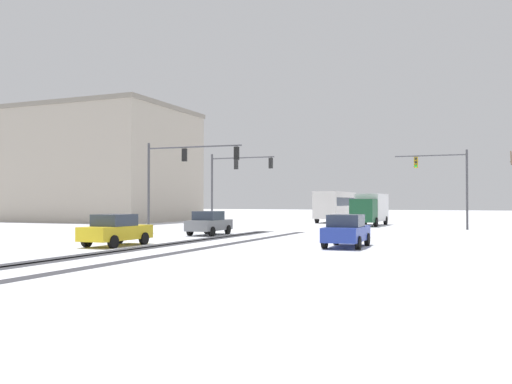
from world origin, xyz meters
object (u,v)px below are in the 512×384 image
Objects in this scene: traffic_signal_far_left at (233,175)px; car_blue_second at (346,231)px; traffic_signal_far_right at (447,176)px; traffic_signal_near_left at (180,167)px; office_building_far_left_block at (99,165)px; bus_oncoming at (336,204)px; car_grey_lead at (209,223)px; car_yellow_cab_third at (116,230)px; box_truck_delivery at (370,208)px.

traffic_signal_far_left is 1.57× the size of car_blue_second.
traffic_signal_far_right reaches higher than car_blue_second.
office_building_far_left_block reaches higher than traffic_signal_near_left.
traffic_signal_far_right is at bearing -46.10° from bus_oncoming.
car_grey_lead and car_yellow_cab_third have the same top height.
traffic_signal_far_left is 20.93m from car_yellow_cab_third.
car_blue_second is 0.20× the size of office_building_far_left_block.
bus_oncoming is (4.91, 16.99, -2.65)m from traffic_signal_far_left.
bus_oncoming is (4.43, 26.87, -2.70)m from traffic_signal_near_left.
office_building_far_left_block is at bearing -165.37° from bus_oncoming.
office_building_far_left_block reaches higher than car_blue_second.
box_truck_delivery is (5.37, -8.08, -0.36)m from bus_oncoming.
bus_oncoming is at bearing 86.87° from car_yellow_cab_third.
traffic_signal_far_right reaches higher than car_grey_lead.
traffic_signal_near_left is 21.41m from box_truck_delivery.
bus_oncoming is at bearing 133.90° from traffic_signal_far_right.
box_truck_delivery is (-7.20, 4.98, -2.78)m from traffic_signal_far_right.
bus_oncoming is 9.71m from box_truck_delivery.
car_yellow_cab_third is 39.79m from office_building_far_left_block.
traffic_signal_near_left reaches higher than car_yellow_cab_third.
traffic_signal_far_right is at bearing 80.19° from car_blue_second.
car_yellow_cab_third is at bearing -77.21° from traffic_signal_near_left.
traffic_signal_near_left is 1.12× the size of traffic_signal_far_left.
traffic_signal_far_right is 1.57× the size of car_grey_lead.
car_yellow_cab_third is (-14.61, -24.31, -3.59)m from traffic_signal_far_right.
traffic_signal_near_left is 4.63m from car_grey_lead.
office_building_far_left_block is at bearing 139.07° from traffic_signal_near_left.
traffic_signal_far_right is at bearing 12.67° from traffic_signal_far_left.
bus_oncoming is 28.52m from office_building_far_left_block.
box_truck_delivery is at bearing 145.34° from traffic_signal_far_right.
traffic_signal_far_right is 0.87× the size of box_truck_delivery.
bus_oncoming reaches higher than box_truck_delivery.
traffic_signal_near_left and traffic_signal_far_left have the same top height.
car_yellow_cab_third is at bearing -161.33° from car_blue_second.
traffic_signal_far_left is 11.38m from car_grey_lead.
box_truck_delivery is at bearing -1.71° from office_building_far_left_block.
traffic_signal_far_left is at bearing -139.09° from box_truck_delivery.
car_yellow_cab_third is 0.55× the size of box_truck_delivery.
traffic_signal_near_left is at bearing -40.93° from office_building_far_left_block.
car_yellow_cab_third is (2.38, -10.49, -3.88)m from traffic_signal_near_left.
box_truck_delivery is 32.99m from office_building_far_left_block.
car_blue_second is 0.56× the size of box_truck_delivery.
car_yellow_cab_third is at bearing -90.68° from car_grey_lead.
car_grey_lead is 1.00× the size of car_blue_second.
office_building_far_left_block is at bearing 156.10° from traffic_signal_far_left.
traffic_signal_far_left is 0.32× the size of office_building_far_left_block.
box_truck_delivery is at bearing 75.79° from car_yellow_cab_third.
office_building_far_left_block is (-32.59, 0.98, 5.01)m from box_truck_delivery.
traffic_signal_near_left reaches higher than car_grey_lead.
traffic_signal_far_left is 0.59× the size of bus_oncoming.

